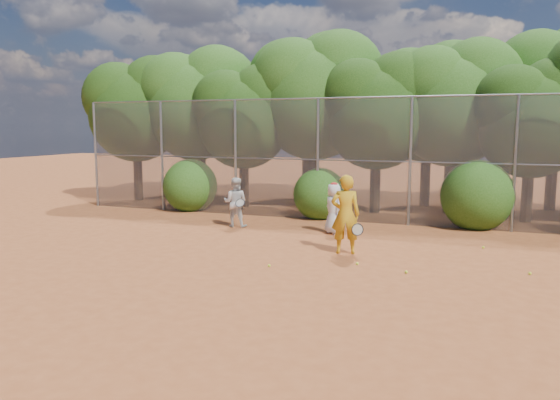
% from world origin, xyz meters
% --- Properties ---
extents(ground, '(80.00, 80.00, 0.00)m').
position_xyz_m(ground, '(0.00, 0.00, 0.00)').
color(ground, '#9F4D24').
rests_on(ground, ground).
extents(fence_back, '(20.05, 0.09, 4.03)m').
position_xyz_m(fence_back, '(-0.12, 6.00, 2.05)').
color(fence_back, gray).
rests_on(fence_back, ground).
extents(tree_0, '(4.38, 3.81, 6.00)m').
position_xyz_m(tree_0, '(-9.44, 8.04, 3.93)').
color(tree_0, black).
rests_on(tree_0, ground).
extents(tree_1, '(4.64, 4.03, 6.35)m').
position_xyz_m(tree_1, '(-6.94, 8.54, 4.16)').
color(tree_1, black).
rests_on(tree_1, ground).
extents(tree_2, '(3.99, 3.47, 5.47)m').
position_xyz_m(tree_2, '(-4.45, 7.83, 3.58)').
color(tree_2, black).
rests_on(tree_2, ground).
extents(tree_3, '(4.89, 4.26, 6.70)m').
position_xyz_m(tree_3, '(-1.94, 8.84, 4.40)').
color(tree_3, black).
rests_on(tree_3, ground).
extents(tree_4, '(4.19, 3.64, 5.73)m').
position_xyz_m(tree_4, '(0.55, 8.24, 3.76)').
color(tree_4, black).
rests_on(tree_4, ground).
extents(tree_5, '(4.51, 3.92, 6.17)m').
position_xyz_m(tree_5, '(3.06, 9.04, 4.05)').
color(tree_5, black).
rests_on(tree_5, ground).
extents(tree_6, '(3.86, 3.36, 5.29)m').
position_xyz_m(tree_6, '(5.55, 8.03, 3.47)').
color(tree_6, black).
rests_on(tree_6, ground).
extents(tree_9, '(4.83, 4.20, 6.62)m').
position_xyz_m(tree_9, '(-7.94, 10.84, 4.34)').
color(tree_9, black).
rests_on(tree_9, ground).
extents(tree_10, '(5.15, 4.48, 7.06)m').
position_xyz_m(tree_10, '(-2.93, 11.05, 4.63)').
color(tree_10, black).
rests_on(tree_10, ground).
extents(tree_11, '(4.64, 4.03, 6.35)m').
position_xyz_m(tree_11, '(2.06, 10.64, 4.16)').
color(tree_11, black).
rests_on(tree_11, ground).
extents(tree_12, '(5.02, 4.37, 6.88)m').
position_xyz_m(tree_12, '(6.56, 11.24, 4.51)').
color(tree_12, black).
rests_on(tree_12, ground).
extents(bush_0, '(2.00, 2.00, 2.00)m').
position_xyz_m(bush_0, '(-6.00, 6.30, 1.00)').
color(bush_0, '#244D13').
rests_on(bush_0, ground).
extents(bush_1, '(1.80, 1.80, 1.80)m').
position_xyz_m(bush_1, '(-1.00, 6.30, 0.90)').
color(bush_1, '#244D13').
rests_on(bush_1, ground).
extents(bush_2, '(2.20, 2.20, 2.20)m').
position_xyz_m(bush_2, '(4.00, 6.30, 1.10)').
color(bush_2, '#244D13').
rests_on(bush_2, ground).
extents(player_yellow, '(0.90, 0.64, 1.94)m').
position_xyz_m(player_yellow, '(1.07, 1.54, 0.97)').
color(player_yellow, gold).
rests_on(player_yellow, ground).
extents(player_teen, '(0.85, 0.82, 1.50)m').
position_xyz_m(player_teen, '(0.15, 3.84, 0.75)').
color(player_teen, silver).
rests_on(player_teen, ground).
extents(player_white, '(0.87, 0.76, 1.53)m').
position_xyz_m(player_white, '(-2.98, 3.83, 0.77)').
color(player_white, silver).
rests_on(player_white, ground).
extents(ball_0, '(0.07, 0.07, 0.07)m').
position_xyz_m(ball_0, '(2.75, 0.18, 0.03)').
color(ball_0, '#CCE229').
rests_on(ball_0, ground).
extents(ball_1, '(0.07, 0.07, 0.07)m').
position_xyz_m(ball_1, '(1.62, 0.51, 0.03)').
color(ball_1, '#CCE229').
rests_on(ball_1, ground).
extents(ball_2, '(0.07, 0.07, 0.07)m').
position_xyz_m(ball_2, '(5.19, 0.99, 0.03)').
color(ball_2, '#CCE229').
rests_on(ball_2, ground).
extents(ball_3, '(0.07, 0.07, 0.07)m').
position_xyz_m(ball_3, '(-0.17, -0.36, 0.03)').
color(ball_3, '#CCE229').
rests_on(ball_3, ground).
extents(ball_4, '(0.07, 0.07, 0.07)m').
position_xyz_m(ball_4, '(4.25, 3.29, 0.03)').
color(ball_4, '#CCE229').
rests_on(ball_4, ground).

